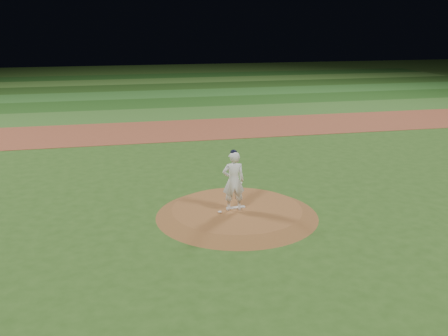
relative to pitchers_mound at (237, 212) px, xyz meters
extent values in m
plane|color=#2C521A|center=(0.00, 0.00, -0.12)|extent=(120.00, 120.00, 0.00)
cube|color=brown|center=(0.00, 14.00, -0.12)|extent=(70.00, 6.00, 0.02)
cube|color=#336223|center=(0.00, 19.50, -0.12)|extent=(70.00, 5.00, 0.02)
cube|color=#1F4A17|center=(0.00, 24.50, -0.12)|extent=(70.00, 5.00, 0.02)
cube|color=#2C6525|center=(0.00, 29.50, -0.12)|extent=(70.00, 5.00, 0.02)
cube|color=#204516|center=(0.00, 34.50, -0.12)|extent=(70.00, 5.00, 0.02)
cube|color=#3F7129|center=(0.00, 39.50, -0.12)|extent=(70.00, 5.00, 0.02)
cube|color=#1D4C18|center=(0.00, 44.50, -0.12)|extent=(70.00, 5.00, 0.02)
cone|color=brown|center=(0.00, 0.00, 0.00)|extent=(5.50, 5.50, 0.25)
cube|color=silver|center=(-0.03, 0.05, 0.14)|extent=(0.65, 0.20, 0.03)
ellipsoid|color=silver|center=(-0.65, -0.27, 0.16)|extent=(0.13, 0.13, 0.07)
imported|color=white|center=(-0.15, -0.09, 1.14)|extent=(0.76, 0.51, 2.03)
ellipsoid|color=black|center=(-0.15, -0.09, 2.14)|extent=(0.22, 0.22, 0.15)
camera|label=1|loc=(-3.89, -15.32, 6.26)|focal=40.00mm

